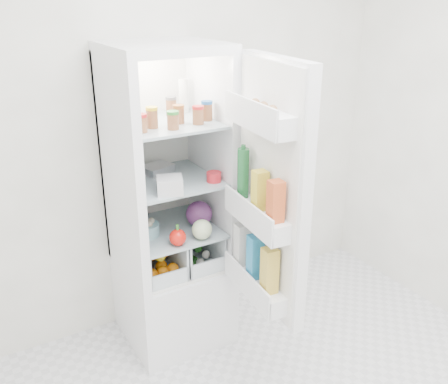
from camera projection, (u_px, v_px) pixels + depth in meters
room_walls at (355, 128)px, 1.76m from camera, size 3.02×3.02×2.61m
refrigerator at (168, 236)px, 3.02m from camera, size 0.60×0.60×1.80m
shelf_low at (172, 229)px, 2.94m from camera, size 0.49×0.53×0.01m
shelf_mid at (170, 180)px, 2.82m from camera, size 0.49×0.53×0.02m
shelf_top at (167, 123)px, 2.70m from camera, size 0.49×0.53×0.02m
crisper_left at (154, 254)px, 2.93m from camera, size 0.23×0.46×0.22m
crisper_right at (191, 244)px, 3.04m from camera, size 0.23×0.46×0.22m
condiment_jars at (170, 116)px, 2.63m from camera, size 0.46×0.34×0.08m
squeeze_bottle at (183, 96)px, 2.87m from camera, size 0.07×0.07×0.19m
tub_white at (170, 185)px, 2.61m from camera, size 0.17×0.17×0.09m
tin_red at (214, 177)px, 2.77m from camera, size 0.11×0.11×0.05m
foil_tray at (157, 169)px, 2.91m from camera, size 0.21×0.18×0.04m
red_cabbage at (199, 214)px, 2.94m from camera, size 0.15×0.15×0.15m
bell_pepper at (178, 237)px, 2.72m from camera, size 0.09×0.09×0.09m
mushroom_bowl at (146, 230)px, 2.83m from camera, size 0.15×0.15×0.07m
salad_bag at (202, 229)px, 2.79m from camera, size 0.11×0.11×0.11m
citrus_pile at (156, 260)px, 2.92m from camera, size 0.20×0.31×0.16m
veg_pile at (192, 250)px, 3.06m from camera, size 0.16×0.30×0.10m
fridge_door at (268, 197)px, 2.47m from camera, size 0.22×0.60×1.30m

